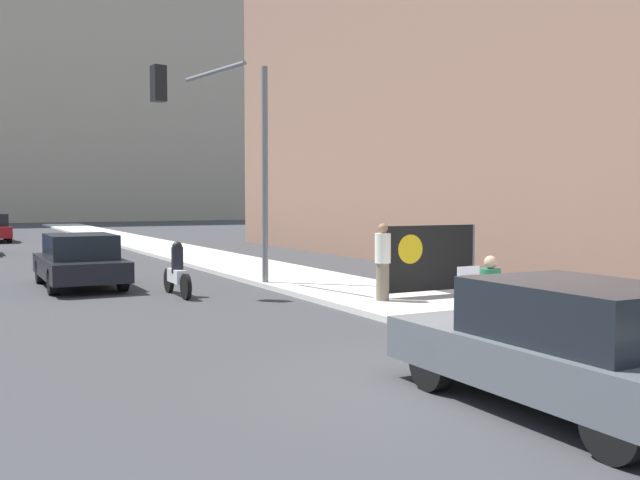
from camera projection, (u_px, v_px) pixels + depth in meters
name	position (u px, v px, depth m)	size (l,w,h in m)	color
ground_plane	(473.00, 388.00, 8.67)	(160.00, 160.00, 0.00)	#38383A
sidewalk_curb	(249.00, 267.00, 23.36)	(3.08, 90.00, 0.13)	beige
building_backdrop_right	(531.00, 38.00, 26.13)	(10.00, 32.00, 16.40)	#936B56
seated_protester	(493.00, 290.00, 11.82)	(0.95, 0.77, 1.23)	#474C56
jogger_on_sidewalk	(383.00, 261.00, 15.22)	(0.34, 0.34, 1.65)	#756651
protest_banner	(429.00, 258.00, 16.06)	(2.54, 0.06, 1.58)	slate
traffic_light_pole	(227.00, 134.00, 17.77)	(3.14, 2.90, 5.59)	slate
parked_car_curbside	(571.00, 347.00, 7.66)	(1.86, 4.29, 1.41)	#565B60
car_on_road_nearest	(80.00, 261.00, 18.56)	(1.87, 4.35, 1.39)	black
motorcycle_on_road	(177.00, 273.00, 16.87)	(0.28, 2.04, 1.30)	white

